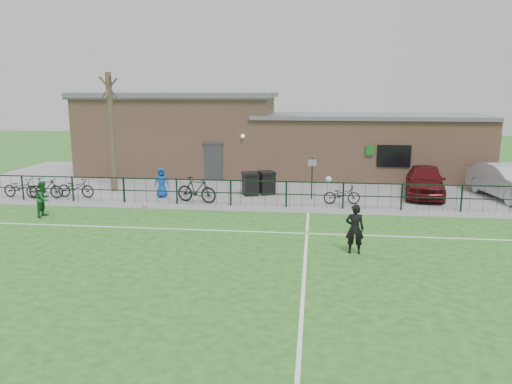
# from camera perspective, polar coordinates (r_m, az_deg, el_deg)

# --- Properties ---
(ground) EXTENTS (90.00, 90.00, 0.00)m
(ground) POSITION_cam_1_polar(r_m,az_deg,el_deg) (14.81, -2.31, -8.89)
(ground) COLOR #225C1B
(ground) RESTS_ON ground
(paving_strip) EXTENTS (34.00, 13.00, 0.02)m
(paving_strip) POSITION_cam_1_polar(r_m,az_deg,el_deg) (27.77, 2.07, 0.96)
(paving_strip) COLOR gray
(paving_strip) RESTS_ON ground
(pitch_line_touch) EXTENTS (28.00, 0.10, 0.01)m
(pitch_line_touch) POSITION_cam_1_polar(r_m,az_deg,el_deg) (22.22, 0.85, -1.80)
(pitch_line_touch) COLOR white
(pitch_line_touch) RESTS_ON ground
(pitch_line_mid) EXTENTS (28.00, 0.10, 0.01)m
(pitch_line_mid) POSITION_cam_1_polar(r_m,az_deg,el_deg) (18.57, -0.36, -4.55)
(pitch_line_mid) COLOR white
(pitch_line_mid) RESTS_ON ground
(pitch_line_perp) EXTENTS (0.10, 16.00, 0.01)m
(pitch_line_perp) POSITION_cam_1_polar(r_m,az_deg,el_deg) (14.65, 5.55, -9.17)
(pitch_line_perp) COLOR white
(pitch_line_perp) RESTS_ON ground
(perimeter_fence) EXTENTS (28.00, 0.10, 1.20)m
(perimeter_fence) POSITION_cam_1_polar(r_m,az_deg,el_deg) (22.28, 0.91, -0.19)
(perimeter_fence) COLOR black
(perimeter_fence) RESTS_ON ground
(bare_tree) EXTENTS (0.30, 0.30, 6.00)m
(bare_tree) POSITION_cam_1_polar(r_m,az_deg,el_deg) (26.34, -16.19, 6.49)
(bare_tree) COLOR #4A3D2D
(bare_tree) RESTS_ON ground
(wheelie_bin_left) EXTENTS (0.96, 1.01, 1.06)m
(wheelie_bin_left) POSITION_cam_1_polar(r_m,az_deg,el_deg) (24.91, 1.23, 0.97)
(wheelie_bin_left) COLOR black
(wheelie_bin_left) RESTS_ON paving_strip
(wheelie_bin_right) EXTENTS (0.93, 0.98, 1.04)m
(wheelie_bin_right) POSITION_cam_1_polar(r_m,az_deg,el_deg) (24.68, -0.65, 0.85)
(wheelie_bin_right) COLOR black
(wheelie_bin_right) RESTS_ON paving_strip
(sign_post) EXTENTS (0.07, 0.07, 2.00)m
(sign_post) POSITION_cam_1_polar(r_m,az_deg,el_deg) (23.80, 6.41, 1.54)
(sign_post) COLOR black
(sign_post) RESTS_ON paving_strip
(car_maroon) EXTENTS (2.54, 4.73, 1.53)m
(car_maroon) POSITION_cam_1_polar(r_m,az_deg,el_deg) (25.76, 18.73, 1.24)
(car_maroon) COLOR #4F0E13
(car_maroon) RESTS_ON paving_strip
(car_silver) EXTENTS (2.78, 5.34, 1.68)m
(car_silver) POSITION_cam_1_polar(r_m,az_deg,el_deg) (26.63, 26.96, 1.06)
(car_silver) COLOR #A9ADB1
(car_silver) RESTS_ON paving_strip
(bicycle_a) EXTENTS (1.87, 0.78, 0.96)m
(bicycle_a) POSITION_cam_1_polar(r_m,az_deg,el_deg) (26.67, -25.30, 0.44)
(bicycle_a) COLOR black
(bicycle_a) RESTS_ON paving_strip
(bicycle_b) EXTENTS (1.69, 0.65, 0.99)m
(bicycle_b) POSITION_cam_1_polar(r_m,az_deg,el_deg) (25.97, -22.89, 0.41)
(bicycle_b) COLOR black
(bicycle_b) RESTS_ON paving_strip
(bicycle_c) EXTENTS (1.87, 0.72, 0.97)m
(bicycle_c) POSITION_cam_1_polar(r_m,az_deg,el_deg) (25.68, -19.90, 0.49)
(bicycle_c) COLOR black
(bicycle_c) RESTS_ON paving_strip
(bicycle_d) EXTENTS (2.06, 1.03, 1.19)m
(bicycle_d) POSITION_cam_1_polar(r_m,az_deg,el_deg) (23.21, -6.81, 0.25)
(bicycle_d) COLOR black
(bicycle_d) RESTS_ON paving_strip
(bicycle_e) EXTENTS (1.71, 0.74, 0.87)m
(bicycle_e) POSITION_cam_1_polar(r_m,az_deg,el_deg) (23.11, 9.78, -0.29)
(bicycle_e) COLOR black
(bicycle_e) RESTS_ON paving_strip
(spectator_child) EXTENTS (0.76, 0.55, 1.45)m
(spectator_child) POSITION_cam_1_polar(r_m,az_deg,el_deg) (24.54, -10.74, 1.06)
(spectator_child) COLOR #1249AA
(spectator_child) RESTS_ON paving_strip
(goalkeeper_kick) EXTENTS (1.22, 2.83, 2.07)m
(goalkeeper_kick) POSITION_cam_1_polar(r_m,az_deg,el_deg) (16.35, 11.13, -3.97)
(goalkeeper_kick) COLOR black
(goalkeeper_kick) RESTS_ON ground
(outfield_player) EXTENTS (0.59, 0.74, 1.47)m
(outfield_player) POSITION_cam_1_polar(r_m,az_deg,el_deg) (22.38, -23.11, -0.74)
(outfield_player) COLOR #195924
(outfield_player) RESTS_ON ground
(ball_ground) EXTENTS (0.22, 0.22, 0.22)m
(ball_ground) POSITION_cam_1_polar(r_m,az_deg,el_deg) (22.78, -12.57, -1.48)
(ball_ground) COLOR silver
(ball_ground) RESTS_ON ground
(clubhouse) EXTENTS (24.25, 5.40, 4.96)m
(clubhouse) POSITION_cam_1_polar(r_m,az_deg,el_deg) (30.49, 0.90, 6.14)
(clubhouse) COLOR tan
(clubhouse) RESTS_ON ground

